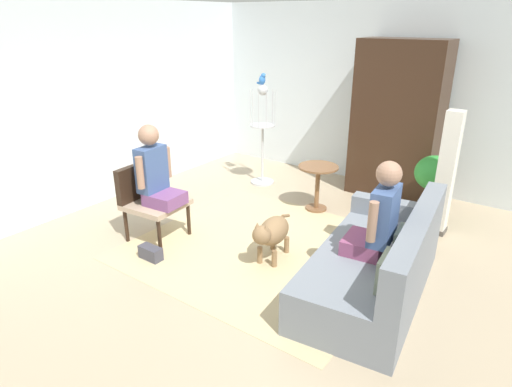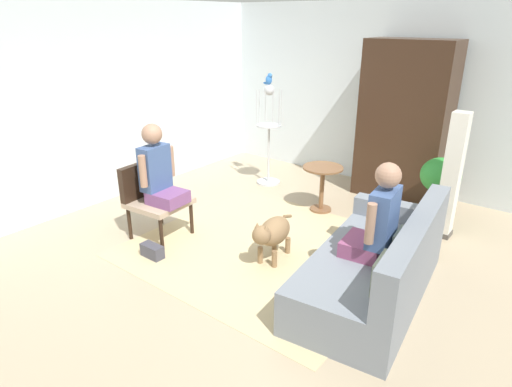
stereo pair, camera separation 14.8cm
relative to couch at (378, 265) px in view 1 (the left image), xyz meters
name	(u,v)px [view 1 (the left image)]	position (x,y,z in m)	size (l,w,h in m)	color
ground_plane	(270,253)	(-1.22, 0.03, -0.29)	(6.80, 6.80, 0.00)	tan
back_wall	(380,96)	(-1.22, 2.92, 1.03)	(6.09, 0.12, 2.65)	silver
left_wall	(116,102)	(-4.02, 0.33, 1.03)	(0.12, 6.27, 2.65)	silver
area_rug	(266,248)	(-1.32, 0.10, -0.29)	(2.76, 2.55, 0.01)	#C6B284
couch	(378,265)	(0.00, 0.00, 0.00)	(1.13, 2.03, 0.85)	slate
armchair	(148,195)	(-2.61, -0.43, 0.22)	(0.66, 0.65, 0.86)	black
person_on_couch	(379,217)	(-0.03, -0.03, 0.49)	(0.45, 0.55, 0.89)	#874267
person_on_armchair	(155,172)	(-2.46, -0.42, 0.53)	(0.48, 0.51, 0.89)	#79487D
round_end_table	(318,180)	(-1.39, 1.39, 0.13)	(0.52, 0.52, 0.62)	brown
dog	(272,232)	(-1.13, -0.07, 0.03)	(0.35, 0.79, 0.53)	olive
bird_cage_stand	(262,136)	(-2.57, 1.81, 0.46)	(0.38, 0.38, 1.51)	silver
parrot	(262,79)	(-2.58, 1.81, 1.29)	(0.17, 0.10, 0.17)	blue
potted_plant	(433,180)	(-0.07, 1.93, 0.25)	(0.48, 0.48, 0.85)	#4C5156
column_lamp	(446,175)	(0.12, 1.64, 0.44)	(0.20, 0.20, 1.48)	#4C4742
armoire_cabinet	(397,121)	(-0.79, 2.51, 0.79)	(1.16, 0.56, 2.17)	#382316
handbag	(151,253)	(-2.19, -0.82, -0.22)	(0.26, 0.12, 0.15)	#3F3F4C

